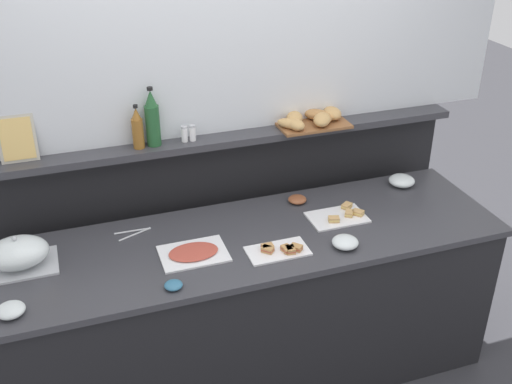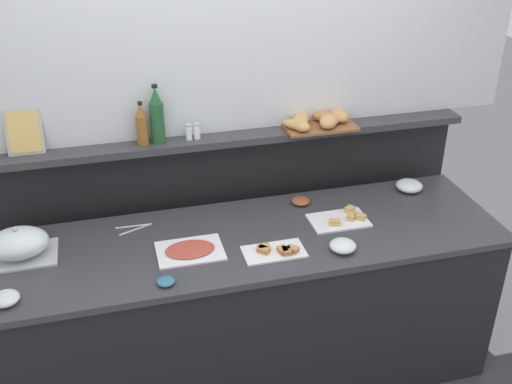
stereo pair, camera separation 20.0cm
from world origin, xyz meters
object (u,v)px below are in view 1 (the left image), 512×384
Objects in this scene: sandwich_platter_front at (340,216)px; vinegar_bottle_amber at (138,129)px; sandwich_platter_rear at (279,250)px; pepper_shaker at (193,133)px; cold_cuts_platter at (194,253)px; glass_bowl_small at (11,310)px; glass_bowl_medium at (345,243)px; bread_basket at (313,119)px; condiment_bowl_teal at (173,285)px; wine_bottle_green at (152,119)px; salt_shaker at (184,134)px; serving_tongs at (134,233)px; glass_bowl_large at (402,181)px; framed_picture at (17,139)px; serving_cloche at (18,254)px; condiment_bowl_red at (297,199)px.

sandwich_platter_front is 1.29× the size of vinegar_bottle_amber.
sandwich_platter_rear is 3.46× the size of pepper_shaker.
cold_cuts_platter is 2.66× the size of glass_bowl_small.
sandwich_platter_rear is 0.33m from glass_bowl_medium.
glass_bowl_medium is 0.31× the size of bread_basket.
sandwich_platter_rear reaches higher than condiment_bowl_teal.
wine_bottle_green is 3.63× the size of salt_shaker.
vinegar_bottle_amber reaches higher than cold_cuts_platter.
pepper_shaker is at bearing 33.32° from serving_tongs.
glass_bowl_small is 1.27m from pepper_shaker.
glass_bowl_large is 2.21m from glass_bowl_small.
framed_picture is at bearing 82.17° from glass_bowl_small.
glass_bowl_large is 0.77m from glass_bowl_medium.
serving_cloche reaches higher than condiment_bowl_red.
sandwich_platter_front and condiment_bowl_red have the same top height.
pepper_shaker reaches higher than sandwich_platter_rear.
pepper_shaker is (-1.18, 0.23, 0.37)m from glass_bowl_large.
glass_bowl_large is 0.65m from bread_basket.
glass_bowl_large reaches higher than serving_tongs.
bread_basket is (0.11, 0.70, 0.37)m from glass_bowl_medium.
condiment_bowl_teal is at bearing -108.03° from salt_shaker.
bread_basket reaches higher than glass_bowl_large.
condiment_bowl_teal reaches higher than cold_cuts_platter.
vinegar_bottle_amber is (-0.14, 0.54, 0.45)m from cold_cuts_platter.
condiment_bowl_red is at bearing 33.52° from condiment_bowl_teal.
sandwich_platter_front reaches higher than condiment_bowl_teal.
pepper_shaker is (0.29, 0.76, 0.39)m from condiment_bowl_teal.
serving_tongs is 0.59× the size of wine_bottle_green.
bread_basket reaches higher than glass_bowl_medium.
glass_bowl_medium is at bearing 0.45° from glass_bowl_small.
wine_bottle_green is at bearing 169.95° from glass_bowl_large.
sandwich_platter_front is 0.93m from salt_shaker.
wine_bottle_green is (-0.46, 0.66, 0.49)m from sandwich_platter_rear.
wine_bottle_green is (-0.06, 0.55, 0.49)m from cold_cuts_platter.
sandwich_platter_rear is at bearing -50.35° from vinegar_bottle_amber.
bread_basket reaches higher than serving_tongs.
serving_cloche is 3.91× the size of pepper_shaker.
vinegar_bottle_amber is at bearing 46.39° from glass_bowl_small.
pepper_shaker reaches higher than cold_cuts_platter.
sandwich_platter_rear reaches higher than serving_tongs.
vinegar_bottle_amber is 2.71× the size of pepper_shaker.
serving_tongs is (-0.96, 0.46, -0.02)m from glass_bowl_medium.
vinegar_bottle_amber is at bearing 140.55° from glass_bowl_medium.
glass_bowl_small is 0.38× the size of wine_bottle_green.
cold_cuts_platter is 2.46× the size of glass_bowl_medium.
glass_bowl_medium is at bearing -10.42° from sandwich_platter_rear.
framed_picture is at bearing 125.82° from condiment_bowl_teal.
bread_basket is at bearing -2.01° from framed_picture.
cold_cuts_platter is 0.75× the size of bread_basket.
framed_picture reaches higher than glass_bowl_medium.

